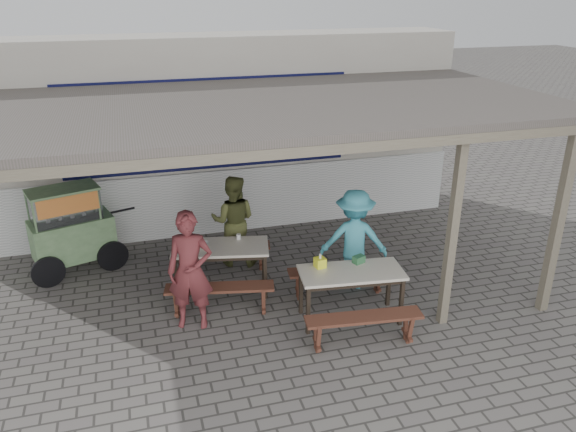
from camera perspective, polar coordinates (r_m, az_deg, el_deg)
The scene contains 17 objects.
ground at distance 8.10m, azimuth -2.73°, elevation -9.79°, with size 60.00×60.00×0.00m, color #605C57.
back_wall at distance 10.68m, azimuth -7.44°, elevation 8.26°, with size 9.00×1.28×3.50m.
warung_roof at distance 7.89m, azimuth -4.53°, elevation 10.69°, with size 9.00×4.21×2.81m.
table_left at distance 8.37m, azimuth -6.86°, elevation -3.55°, with size 1.51×0.93×0.75m.
bench_left_street at distance 7.94m, azimuth -6.93°, elevation -7.80°, with size 1.53×0.58×0.45m.
bench_left_wall at distance 9.11m, azimuth -6.61°, elevation -3.58°, with size 1.53×0.58×0.45m.
table_right at distance 7.67m, azimuth 6.44°, elevation -6.10°, with size 1.47×0.79×0.75m.
bench_right_street at distance 7.31m, azimuth 7.69°, elevation -10.76°, with size 1.52×0.45×0.45m.
bench_right_wall at distance 8.37m, azimuth 5.17°, elevation -6.00°, with size 1.52×0.45×0.45m.
vendor_cart at distance 9.50m, azimuth -21.24°, elevation -1.04°, with size 1.67×1.06×1.42m.
patron_street_side at distance 7.53m, azimuth -9.90°, elevation -5.51°, with size 0.60×0.40×1.66m, color maroon.
patron_wall_side at distance 9.15m, azimuth -5.56°, elevation -0.48°, with size 0.74×0.58×1.53m, color brown.
patron_right_table at distance 8.47m, azimuth 6.74°, elevation -2.38°, with size 1.01×0.58×1.56m, color #43A8BC.
tissue_box at distance 7.66m, azimuth 3.27°, elevation -4.75°, with size 0.14×0.14×0.14m, color yellow.
donation_box at distance 7.83m, azimuth 7.20°, elevation -4.39°, with size 0.16×0.11×0.11m, color #2E673D.
condiment_jar at distance 8.51m, azimuth -5.05°, elevation -2.10°, with size 0.07×0.07×0.08m, color silver.
condiment_bowl at distance 8.35m, azimuth -8.82°, elevation -2.91°, with size 0.22×0.22×0.05m, color white.
Camera 1 is at (-1.52, -6.67, 4.34)m, focal length 35.00 mm.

